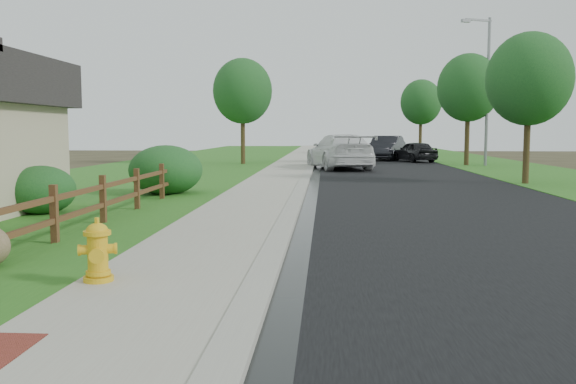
# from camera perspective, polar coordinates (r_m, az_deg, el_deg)

# --- Properties ---
(ground) EXTENTS (120.00, 120.00, 0.00)m
(ground) POSITION_cam_1_polar(r_m,az_deg,el_deg) (5.84, -9.37, -14.86)
(ground) COLOR #312C1B
(road) EXTENTS (8.00, 90.00, 0.02)m
(road) POSITION_cam_1_polar(r_m,az_deg,el_deg) (40.52, 8.29, 2.74)
(road) COLOR black
(road) RESTS_ON ground
(curb) EXTENTS (0.40, 90.00, 0.12)m
(curb) POSITION_cam_1_polar(r_m,az_deg,el_deg) (40.39, 2.34, 2.86)
(curb) COLOR gray
(curb) RESTS_ON ground
(wet_gutter) EXTENTS (0.50, 90.00, 0.00)m
(wet_gutter) POSITION_cam_1_polar(r_m,az_deg,el_deg) (40.38, 2.83, 2.80)
(wet_gutter) COLOR black
(wet_gutter) RESTS_ON road
(sidewalk) EXTENTS (2.20, 90.00, 0.10)m
(sidewalk) POSITION_cam_1_polar(r_m,az_deg,el_deg) (40.43, 0.49, 2.85)
(sidewalk) COLOR #9E9889
(sidewalk) RESTS_ON ground
(grass_strip) EXTENTS (1.60, 90.00, 0.06)m
(grass_strip) POSITION_cam_1_polar(r_m,az_deg,el_deg) (40.58, -2.19, 2.83)
(grass_strip) COLOR #265E1B
(grass_strip) RESTS_ON ground
(lawn_near) EXTENTS (9.00, 90.00, 0.04)m
(lawn_near) POSITION_cam_1_polar(r_m,az_deg,el_deg) (41.42, -9.37, 2.80)
(lawn_near) COLOR #265E1B
(lawn_near) RESTS_ON ground
(verge_far) EXTENTS (6.00, 90.00, 0.04)m
(verge_far) POSITION_cam_1_polar(r_m,az_deg,el_deg) (41.66, 17.80, 2.62)
(verge_far) COLOR #265E1B
(verge_far) RESTS_ON ground
(ranch_fence) EXTENTS (0.12, 16.92, 1.10)m
(ranch_fence) POSITION_cam_1_polar(r_m,az_deg,el_deg) (12.77, -18.81, -1.03)
(ranch_fence) COLOR #4D2919
(ranch_fence) RESTS_ON ground
(fire_hydrant) EXTENTS (0.55, 0.45, 0.84)m
(fire_hydrant) POSITION_cam_1_polar(r_m,az_deg,el_deg) (8.31, -17.38, -5.39)
(fire_hydrant) COLOR yellow
(fire_hydrant) RESTS_ON sidewalk
(white_suv) EXTENTS (4.05, 6.89, 1.87)m
(white_suv) POSITION_cam_1_polar(r_m,az_deg,el_deg) (33.40, 4.84, 3.79)
(white_suv) COLOR silver
(white_suv) RESTS_ON road
(dark_car_mid) EXTENTS (2.91, 4.38, 1.39)m
(dark_car_mid) POSITION_cam_1_polar(r_m,az_deg,el_deg) (41.82, 11.75, 3.73)
(dark_car_mid) COLOR black
(dark_car_mid) RESTS_ON road
(dark_car_far) EXTENTS (3.32, 5.55, 1.73)m
(dark_car_far) POSITION_cam_1_polar(r_m,az_deg,el_deg) (44.34, 9.18, 4.10)
(dark_car_far) COLOR black
(dark_car_far) RESTS_ON road
(streetlight) EXTENTS (1.90, 0.92, 8.62)m
(streetlight) POSITION_cam_1_polar(r_m,az_deg,el_deg) (37.89, 17.99, 9.70)
(streetlight) COLOR gray
(streetlight) RESTS_ON ground
(shrub_c) EXTENTS (2.04, 2.04, 1.21)m
(shrub_c) POSITION_cam_1_polar(r_m,az_deg,el_deg) (16.19, -22.11, 0.17)
(shrub_c) COLOR #17421D
(shrub_c) RESTS_ON ground
(shrub_d) EXTENTS (2.93, 2.93, 1.61)m
(shrub_d) POSITION_cam_1_polar(r_m,az_deg,el_deg) (20.04, -11.36, 2.03)
(shrub_d) COLOR #17421D
(shrub_d) RESTS_ON ground
(tree_near_right) EXTENTS (3.24, 3.24, 5.83)m
(tree_near_right) POSITION_cam_1_polar(r_m,az_deg,el_deg) (25.38, 21.64, 9.78)
(tree_near_right) COLOR #362916
(tree_near_right) RESTS_ON ground
(tree_mid_left) EXTENTS (3.66, 3.66, 6.55)m
(tree_mid_left) POSITION_cam_1_polar(r_m,az_deg,el_deg) (38.18, -4.27, 9.38)
(tree_mid_left) COLOR #362916
(tree_mid_left) RESTS_ON ground
(tree_mid_right) EXTENTS (3.68, 3.68, 6.67)m
(tree_mid_right) POSITION_cam_1_polar(r_m,az_deg,el_deg) (38.27, 16.53, 9.32)
(tree_mid_right) COLOR #362916
(tree_mid_right) RESTS_ON ground
(tree_far_right) EXTENTS (3.54, 3.54, 6.54)m
(tree_far_right) POSITION_cam_1_polar(r_m,az_deg,el_deg) (54.40, 12.34, 8.21)
(tree_far_right) COLOR #362916
(tree_far_right) RESTS_ON ground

